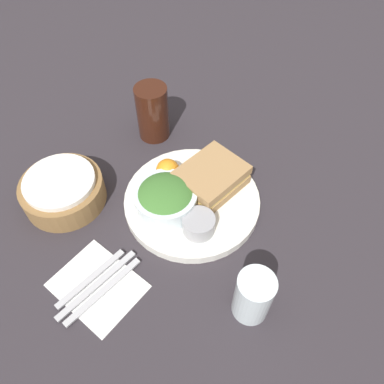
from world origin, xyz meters
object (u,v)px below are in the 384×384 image
at_px(dressing_cup, 199,224).
at_px(drink_glass, 153,112).
at_px(water_glass, 253,296).
at_px(fork, 103,291).
at_px(knife, 97,284).
at_px(spoon, 91,278).
at_px(sandwich, 211,178).
at_px(salad_bowl, 166,198).
at_px(bread_basket, 63,190).
at_px(plate, 192,201).

height_order(dressing_cup, drink_glass, drink_glass).
xyz_separation_m(drink_glass, water_glass, (-0.23, -0.43, -0.01)).
bearing_deg(fork, knife, -90.00).
bearing_deg(dressing_cup, drink_glass, 58.51).
relative_size(fork, spoon, 1.11).
xyz_separation_m(sandwich, salad_bowl, (-0.10, 0.04, 0.00)).
bearing_deg(sandwich, water_glass, -128.11).
relative_size(drink_glass, bread_basket, 0.79).
bearing_deg(knife, bread_basket, -111.01).
height_order(plate, sandwich, sandwich).
bearing_deg(knife, sandwich, 178.80).
relative_size(sandwich, water_glass, 1.36).
bearing_deg(fork, spoon, -90.00).
bearing_deg(bread_basket, dressing_cup, -68.71).
xyz_separation_m(sandwich, water_glass, (-0.17, -0.21, 0.01)).
bearing_deg(salad_bowl, dressing_cup, -92.08).
height_order(salad_bowl, water_glass, water_glass).
bearing_deg(drink_glass, fork, -150.39).
bearing_deg(bread_basket, drink_glass, -2.07).
height_order(sandwich, spoon, sandwich).
distance_m(sandwich, salad_bowl, 0.11).
relative_size(salad_bowl, dressing_cup, 2.00).
relative_size(salad_bowl, water_glass, 1.21).
height_order(drink_glass, water_glass, drink_glass).
distance_m(bread_basket, water_glass, 0.45).
bearing_deg(drink_glass, plate, -118.06).
height_order(bread_basket, knife, bread_basket).
xyz_separation_m(plate, water_glass, (-0.12, -0.22, 0.04)).
bearing_deg(drink_glass, knife, -152.46).
bearing_deg(knife, dressing_cup, 163.25).
distance_m(drink_glass, bread_basket, 0.28).
distance_m(drink_glass, fork, 0.43).
bearing_deg(bread_basket, sandwich, -47.10).
xyz_separation_m(plate, salad_bowl, (-0.05, 0.03, 0.04)).
bearing_deg(bread_basket, water_glass, -84.01).
xyz_separation_m(knife, water_glass, (0.14, -0.24, 0.05)).
bearing_deg(salad_bowl, water_glass, -104.54).
relative_size(plate, salad_bowl, 2.22).
bearing_deg(dressing_cup, bread_basket, 111.29).
distance_m(plate, salad_bowl, 0.07).
relative_size(fork, water_glass, 1.59).
bearing_deg(knife, drink_glass, -148.40).
relative_size(drink_glass, fork, 0.80).
height_order(dressing_cup, spoon, dressing_cup).
height_order(dressing_cup, fork, dressing_cup).
bearing_deg(water_glass, dressing_cup, 69.29).
xyz_separation_m(sandwich, drink_glass, (0.06, 0.22, 0.02)).
distance_m(spoon, water_glass, 0.30).
bearing_deg(spoon, drink_glass, -150.56).
height_order(spoon, water_glass, water_glass).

